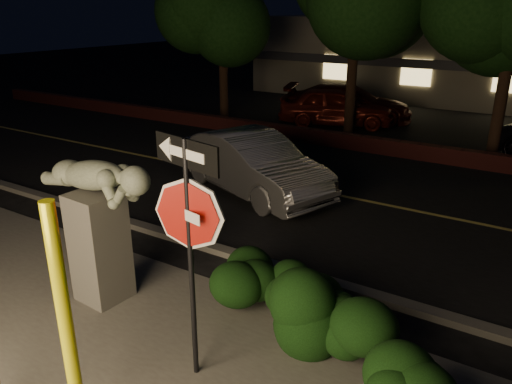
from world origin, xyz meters
TOP-DOWN VIEW (x-y plane):
  - ground at (0.00, 10.00)m, footprint 90.00×90.00m
  - road at (0.00, 7.00)m, footprint 80.00×8.00m
  - lane_marking at (0.00, 7.00)m, footprint 80.00×0.12m
  - curb at (0.00, 2.90)m, footprint 80.00×0.25m
  - brick_wall at (0.00, 11.30)m, footprint 40.00×0.35m
  - parking_lot at (0.00, 17.00)m, footprint 40.00×12.00m
  - building at (0.00, 24.99)m, footprint 22.00×10.20m
  - yellow_pole_right at (0.53, -1.53)m, footprint 0.14×0.14m
  - signpost at (0.82, 0.02)m, footprint 1.04×0.25m
  - sculpture at (-1.51, 0.64)m, footprint 2.26×0.75m
  - hedge_center at (0.95, 1.80)m, footprint 2.19×1.40m
  - hedge_right at (2.24, 1.33)m, footprint 1.98×1.29m
  - silver_sedan at (-2.17, 6.07)m, footprint 4.90×3.15m
  - parked_car_red at (-3.50, 14.32)m, footprint 4.79×3.17m
  - parked_car_darkred at (-3.41, 15.30)m, footprint 5.51×3.59m

SIDE VIEW (x-z plane):
  - ground at x=0.00m, z-range 0.00..0.00m
  - road at x=0.00m, z-range 0.00..0.01m
  - parking_lot at x=0.00m, z-range 0.00..0.01m
  - lane_marking at x=0.00m, z-range 0.02..0.02m
  - curb at x=0.00m, z-range 0.00..0.12m
  - brick_wall at x=0.00m, z-range 0.00..0.50m
  - hedge_center at x=0.95m, z-range 0.00..1.05m
  - hedge_right at x=2.24m, z-range 0.00..1.20m
  - parked_car_darkred at x=-3.41m, z-range 0.00..1.49m
  - parked_car_red at x=-3.50m, z-range 0.00..1.52m
  - silver_sedan at x=-2.17m, z-range 0.00..1.53m
  - yellow_pole_right at x=0.53m, z-range 0.00..2.85m
  - sculpture at x=-1.51m, z-range 0.28..2.70m
  - building at x=0.00m, z-range 0.00..4.00m
  - signpost at x=0.82m, z-range 0.66..3.77m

